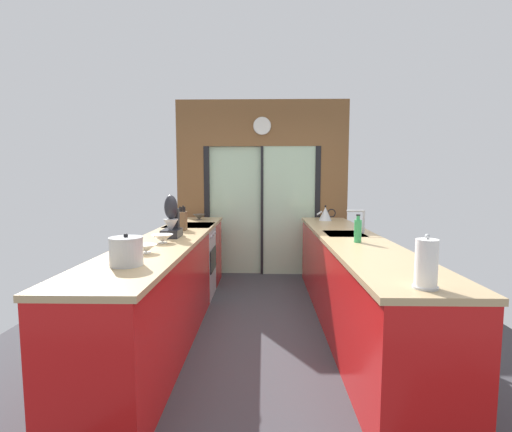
# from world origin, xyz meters

# --- Properties ---
(ground_plane) EXTENTS (5.04, 7.60, 0.02)m
(ground_plane) POSITION_xyz_m (0.00, 0.60, -0.01)
(ground_plane) COLOR #38383D
(back_wall_unit) EXTENTS (2.64, 0.12, 2.70)m
(back_wall_unit) POSITION_xyz_m (0.00, 2.40, 1.52)
(back_wall_unit) COLOR brown
(back_wall_unit) RESTS_ON ground_plane
(left_counter_run) EXTENTS (0.62, 3.80, 0.92)m
(left_counter_run) POSITION_xyz_m (-0.91, 0.13, 0.47)
(left_counter_run) COLOR red
(left_counter_run) RESTS_ON ground_plane
(right_counter_run) EXTENTS (0.62, 3.80, 0.92)m
(right_counter_run) POSITION_xyz_m (0.91, 0.30, 0.46)
(right_counter_run) COLOR red
(right_counter_run) RESTS_ON ground_plane
(sink_faucet) EXTENTS (0.19, 0.02, 0.25)m
(sink_faucet) POSITION_xyz_m (1.06, 0.55, 1.09)
(sink_faucet) COLOR #B7BABC
(sink_faucet) RESTS_ON right_counter_run
(oven_range) EXTENTS (0.60, 0.60, 0.92)m
(oven_range) POSITION_xyz_m (-0.91, 1.25, 0.46)
(oven_range) COLOR #B7BABC
(oven_range) RESTS_ON ground_plane
(mixing_bowl_near) EXTENTS (0.17, 0.17, 0.07)m
(mixing_bowl_near) POSITION_xyz_m (-0.89, -0.54, 0.96)
(mixing_bowl_near) COLOR silver
(mixing_bowl_near) RESTS_ON left_counter_run
(mixing_bowl_mid) EXTENTS (0.19, 0.19, 0.08)m
(mixing_bowl_mid) POSITION_xyz_m (-0.89, -0.08, 0.96)
(mixing_bowl_mid) COLOR silver
(mixing_bowl_mid) RESTS_ON left_counter_run
(mixing_bowl_far) EXTENTS (0.18, 0.18, 0.08)m
(mixing_bowl_far) POSITION_xyz_m (-0.89, 1.84, 0.96)
(mixing_bowl_far) COLOR #514C47
(mixing_bowl_far) RESTS_ON left_counter_run
(knife_block) EXTENTS (0.08, 0.14, 0.28)m
(knife_block) POSITION_xyz_m (-0.89, 0.77, 1.03)
(knife_block) COLOR brown
(knife_block) RESTS_ON left_counter_run
(stand_mixer) EXTENTS (0.17, 0.27, 0.42)m
(stand_mixer) POSITION_xyz_m (-0.89, 0.27, 1.08)
(stand_mixer) COLOR black
(stand_mixer) RESTS_ON left_counter_run
(stock_pot) EXTENTS (0.22, 0.22, 0.22)m
(stock_pot) POSITION_xyz_m (-0.89, -0.95, 1.02)
(stock_pot) COLOR #B7BABC
(stock_pot) RESTS_ON left_counter_run
(kettle) EXTENTS (0.27, 0.18, 0.21)m
(kettle) POSITION_xyz_m (0.89, 1.80, 1.01)
(kettle) COLOR #B7BABC
(kettle) RESTS_ON right_counter_run
(soap_bottle) EXTENTS (0.07, 0.07, 0.26)m
(soap_bottle) POSITION_xyz_m (0.89, -0.00, 1.03)
(soap_bottle) COLOR #339E56
(soap_bottle) RESTS_ON right_counter_run
(paper_towel_roll) EXTENTS (0.13, 0.13, 0.29)m
(paper_towel_roll) POSITION_xyz_m (0.89, -1.43, 1.05)
(paper_towel_roll) COLOR #B7BABC
(paper_towel_roll) RESTS_ON right_counter_run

